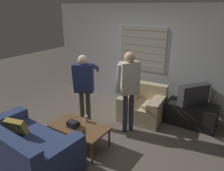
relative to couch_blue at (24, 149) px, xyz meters
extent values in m
plane|color=#665B51|center=(0.48, 1.17, -0.30)|extent=(16.00, 16.00, 0.00)
cube|color=#ADB2B7|center=(0.48, 3.20, 0.97)|extent=(5.20, 0.06, 2.55)
cube|color=#A8A393|center=(0.53, 3.16, 1.19)|extent=(1.21, 0.02, 1.07)
cube|color=gray|center=(0.53, 3.15, 0.75)|extent=(1.18, 0.00, 0.01)
cube|color=gray|center=(0.53, 3.15, 0.93)|extent=(1.18, 0.00, 0.01)
cube|color=gray|center=(0.53, 3.15, 1.10)|extent=(1.18, 0.00, 0.01)
cube|color=gray|center=(0.53, 3.15, 1.28)|extent=(1.18, 0.00, 0.01)
cube|color=gray|center=(0.53, 3.15, 1.46)|extent=(1.18, 0.00, 0.01)
cube|color=gray|center=(0.53, 3.15, 1.64)|extent=(1.18, 0.00, 0.01)
cube|color=navy|center=(0.01, 0.05, -0.09)|extent=(1.81, 1.06, 0.43)
cube|color=navy|center=(-0.02, -0.32, 0.31)|extent=(1.76, 0.31, 0.36)
cube|color=navy|center=(-0.75, 0.10, 0.23)|extent=(0.30, 0.96, 0.20)
cube|color=navy|center=(0.76, 0.00, 0.23)|extent=(0.30, 0.96, 0.20)
cube|color=#B29338|center=(-0.30, 0.12, 0.23)|extent=(0.40, 0.30, 0.37)
cube|color=#C6B289|center=(0.92, 2.49, -0.11)|extent=(1.01, 0.94, 0.39)
cube|color=#C6B289|center=(0.89, 2.82, 0.28)|extent=(0.95, 0.28, 0.38)
cube|color=#C6B289|center=(1.26, 2.52, 0.17)|extent=(0.31, 0.88, 0.18)
cube|color=#C6B289|center=(0.57, 2.46, 0.17)|extent=(0.31, 0.88, 0.18)
cube|color=brown|center=(0.41, 0.88, 0.09)|extent=(1.05, 0.60, 0.04)
cylinder|color=brown|center=(-0.08, 1.14, -0.12)|extent=(0.04, 0.04, 0.37)
cylinder|color=brown|center=(0.89, 1.14, -0.12)|extent=(0.04, 0.04, 0.37)
cylinder|color=brown|center=(-0.08, 0.62, -0.12)|extent=(0.04, 0.04, 0.37)
cylinder|color=brown|center=(0.89, 0.62, -0.12)|extent=(0.04, 0.04, 0.37)
cube|color=black|center=(1.93, 2.82, -0.06)|extent=(1.05, 0.51, 0.49)
cube|color=#2D2D33|center=(1.93, 2.82, 0.41)|extent=(0.56, 0.65, 0.44)
cube|color=#3D4738|center=(1.85, 2.88, 0.41)|extent=(0.35, 0.46, 0.36)
cylinder|color=#4C4233|center=(-0.07, 1.52, 0.09)|extent=(0.10, 0.10, 0.79)
cylinder|color=#4C4233|center=(0.06, 1.58, 0.09)|extent=(0.10, 0.10, 0.79)
cube|color=navy|center=(-0.01, 1.55, 0.78)|extent=(0.44, 0.36, 0.59)
sphere|color=beige|center=(-0.01, 1.55, 1.16)|extent=(0.20, 0.20, 0.20)
cylinder|color=navy|center=(-0.22, 1.48, 0.77)|extent=(0.13, 0.17, 0.57)
cylinder|color=navy|center=(0.06, 1.88, 0.94)|extent=(0.32, 0.51, 0.28)
cube|color=black|center=(-0.06, 2.11, 0.84)|extent=(0.07, 0.08, 0.13)
cylinder|color=#33384C|center=(0.86, 1.78, 0.12)|extent=(0.10, 0.10, 0.85)
cylinder|color=#33384C|center=(0.94, 1.89, 0.12)|extent=(0.10, 0.10, 0.85)
cube|color=beige|center=(0.90, 1.83, 0.87)|extent=(0.39, 0.42, 0.64)
sphere|color=tan|center=(0.90, 1.83, 1.28)|extent=(0.21, 0.21, 0.21)
cylinder|color=beige|center=(0.74, 1.69, 0.86)|extent=(0.17, 0.15, 0.61)
cylinder|color=beige|center=(0.81, 2.16, 1.02)|extent=(0.50, 0.40, 0.34)
cube|color=black|center=(0.60, 2.32, 0.88)|extent=(0.09, 0.08, 0.13)
cube|color=black|center=(0.33, 0.82, 0.13)|extent=(0.17, 0.18, 0.04)
cube|color=black|center=(0.32, 0.82, 0.17)|extent=(0.19, 0.17, 0.04)
cube|color=black|center=(0.32, 0.81, 0.21)|extent=(0.19, 0.15, 0.03)
cylinder|color=silver|center=(0.40, 1.09, 0.17)|extent=(0.07, 0.07, 0.12)
cylinder|color=silver|center=(0.40, 1.09, 0.23)|extent=(0.06, 0.06, 0.00)
cube|color=black|center=(0.61, 0.77, 0.12)|extent=(0.11, 0.13, 0.02)
camera|label=1|loc=(2.81, -1.72, 2.18)|focal=35.00mm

